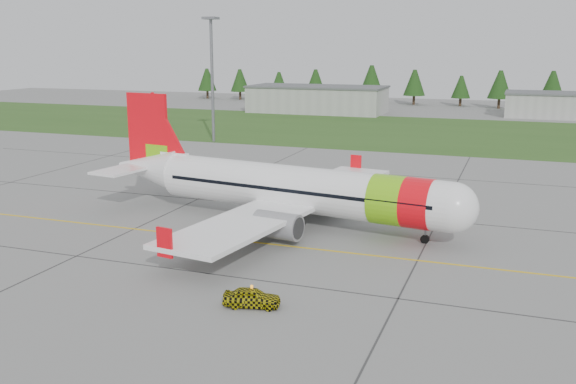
% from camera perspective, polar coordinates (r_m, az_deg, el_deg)
% --- Properties ---
extents(ground, '(320.00, 320.00, 0.00)m').
position_cam_1_polar(ground, '(45.07, -2.95, -7.81)').
color(ground, gray).
rests_on(ground, ground).
extents(aircraft, '(37.06, 34.50, 11.27)m').
position_cam_1_polar(aircraft, '(58.00, 0.23, 0.29)').
color(aircraft, white).
rests_on(aircraft, ground).
extents(follow_me_car, '(1.52, 1.68, 3.59)m').
position_cam_1_polar(follow_me_car, '(40.08, -3.25, -7.77)').
color(follow_me_car, '#CEC30B').
rests_on(follow_me_car, ground).
extents(service_van, '(1.99, 1.93, 4.67)m').
position_cam_1_polar(service_van, '(106.81, -10.92, 5.38)').
color(service_van, white).
rests_on(service_van, ground).
extents(grass_strip, '(320.00, 50.00, 0.03)m').
position_cam_1_polar(grass_strip, '(122.93, 12.13, 5.20)').
color(grass_strip, '#30561E').
rests_on(grass_strip, ground).
extents(taxi_guideline, '(120.00, 0.25, 0.02)m').
position_cam_1_polar(taxi_guideline, '(52.10, 0.48, -4.87)').
color(taxi_guideline, gold).
rests_on(taxi_guideline, ground).
extents(hangar_west, '(32.00, 14.00, 6.00)m').
position_cam_1_polar(hangar_west, '(156.42, 2.63, 8.18)').
color(hangar_west, '#A8A8A3').
rests_on(hangar_west, ground).
extents(hangar_east, '(24.00, 12.00, 5.20)m').
position_cam_1_polar(hangar_east, '(157.56, 23.17, 7.05)').
color(hangar_east, '#A8A8A3').
rests_on(hangar_east, ground).
extents(floodlight_mast, '(0.50, 0.50, 20.00)m').
position_cam_1_polar(floodlight_mast, '(108.42, -6.75, 9.71)').
color(floodlight_mast, slate).
rests_on(floodlight_mast, ground).
extents(treeline, '(160.00, 8.00, 10.00)m').
position_cam_1_polar(treeline, '(177.88, 14.79, 8.99)').
color(treeline, '#1C3F14').
rests_on(treeline, ground).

